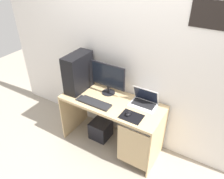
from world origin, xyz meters
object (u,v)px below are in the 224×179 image
pc_tower (78,72)px  mouse_left (128,113)px  cell_phone (80,98)px  subwoofer (101,129)px  laptop (144,101)px  keyboard (95,103)px  monitor (108,78)px

pc_tower → mouse_left: (0.84, -0.16, -0.24)m
cell_phone → subwoofer: size_ratio=0.48×
laptop → subwoofer: laptop is taller
laptop → mouse_left: 0.29m
keyboard → subwoofer: bearing=107.1°
pc_tower → laptop: size_ratio=1.58×
cell_phone → monitor: bearing=50.4°
laptop → cell_phone: (-0.76, -0.31, -0.04)m
keyboard → cell_phone: bearing=-179.0°
monitor → laptop: (0.51, 0.02, -0.19)m
laptop → cell_phone: 0.82m
keyboard → monitor: bearing=87.3°
monitor → keyboard: (-0.01, -0.29, -0.22)m
monitor → mouse_left: (0.45, -0.27, -0.21)m
cell_phone → subwoofer: 0.66m
mouse_left → subwoofer: size_ratio=0.36×
pc_tower → subwoofer: size_ratio=1.90×
cell_phone → subwoofer: bearing=47.2°
mouse_left → cell_phone: mouse_left is taller
keyboard → pc_tower: bearing=155.0°
keyboard → cell_phone: keyboard is taller
monitor → cell_phone: (-0.24, -0.29, -0.23)m
laptop → keyboard: bearing=-150.1°
pc_tower → subwoofer: (0.33, 0.01, -0.87)m
pc_tower → cell_phone: bearing=-50.1°
pc_tower → mouse_left: bearing=-10.6°
subwoofer → pc_tower: bearing=-179.1°
subwoofer → monitor: bearing=56.6°
pc_tower → laptop: 0.94m
laptop → monitor: bearing=-178.3°
laptop → pc_tower: bearing=-172.1°
pc_tower → mouse_left: 0.89m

